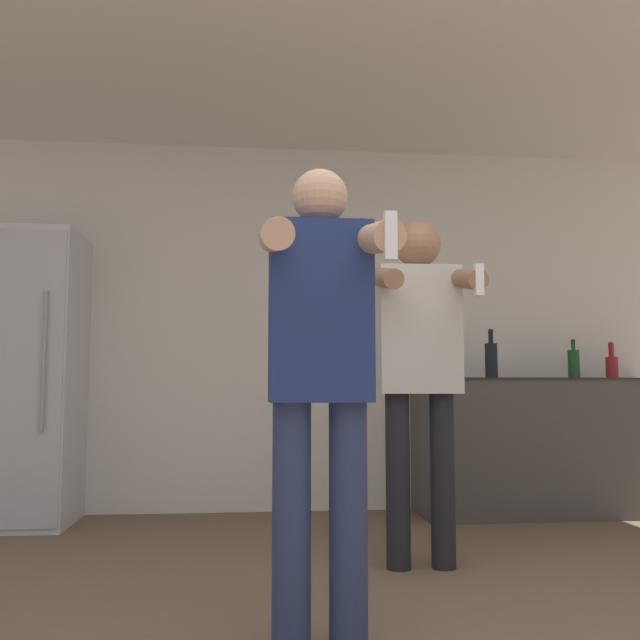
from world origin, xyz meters
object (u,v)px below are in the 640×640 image
bottle_red_label (612,365)px  refrigerator (25,377)px  bottle_clear_vodka (491,359)px  bottle_tall_gin (574,363)px  person_man_side (419,351)px  person_woman_foreground (321,363)px

bottle_red_label → refrigerator: bearing=179.5°
bottle_red_label → bottle_clear_vodka: 0.84m
bottle_tall_gin → person_man_side: bearing=-137.5°
bottle_clear_vodka → person_woman_foreground: person_woman_foreground is taller
bottle_tall_gin → bottle_clear_vodka: bottle_clear_vodka is taller
bottle_tall_gin → person_man_side: 1.85m
person_woman_foreground → bottle_red_label: bearing=45.5°
bottle_tall_gin → person_woman_foreground: bearing=-130.8°
bottle_red_label → person_man_side: size_ratio=0.15×
bottle_tall_gin → bottle_clear_vodka: size_ratio=0.80×
bottle_tall_gin → bottle_red_label: (0.27, -0.00, -0.01)m
refrigerator → bottle_clear_vodka: size_ratio=5.55×
bottle_clear_vodka → person_woman_foreground: 2.65m
bottle_tall_gin → bottle_red_label: bottle_tall_gin is taller
refrigerator → bottle_clear_vodka: (3.01, -0.03, 0.13)m
refrigerator → person_man_side: bearing=-30.2°
person_man_side → refrigerator: bearing=149.8°
bottle_red_label → person_man_side: (-1.64, -1.25, 0.02)m
person_man_side → person_woman_foreground: bearing=-120.0°
person_woman_foreground → person_man_side: (0.58, 1.01, 0.09)m
bottle_clear_vodka → person_man_side: person_man_side is taller
refrigerator → bottle_clear_vodka: 3.01m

